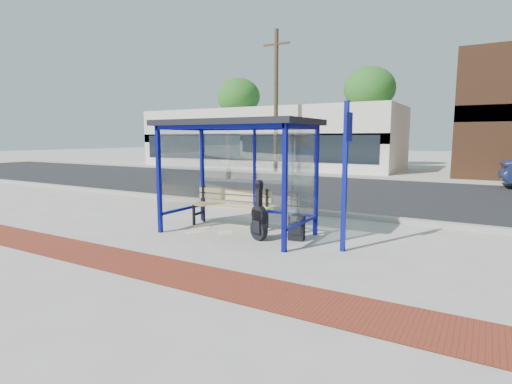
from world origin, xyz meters
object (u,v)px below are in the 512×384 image
Objects in this scene: suitcase at (297,228)px; backpack at (260,231)px; bench at (231,204)px; guitar_bag at (259,220)px.

backpack is at bearing -169.92° from suitcase.
bench reaches higher than backpack.
guitar_bag is 2.11× the size of suitcase.
bench is 1.71× the size of guitar_bag.
guitar_bag reaches higher than suitcase.
suitcase is 0.75m from backpack.
guitar_bag is at bearing -90.78° from backpack.
bench is at bearing 157.35° from suitcase.
bench is 1.40m from backpack.
guitar_bag is at bearing -160.41° from suitcase.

